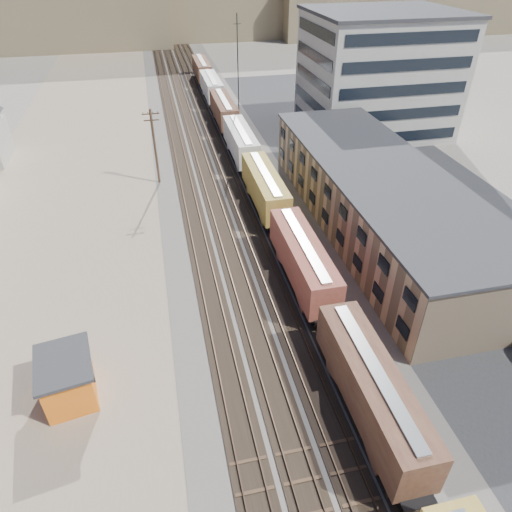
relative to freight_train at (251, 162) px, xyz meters
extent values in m
plane|color=#6B6356|center=(-3.80, -39.69, -2.79)|extent=(300.00, 300.00, 0.00)
cube|color=#4C4742|center=(-3.80, 10.31, -2.76)|extent=(18.00, 200.00, 0.06)
cube|color=#827159|center=(-23.80, 0.31, -2.78)|extent=(24.00, 180.00, 0.03)
cube|color=#232326|center=(18.20, -4.69, -2.77)|extent=(26.00, 120.00, 0.04)
cube|color=black|center=(-8.80, 10.31, -2.69)|extent=(2.60, 200.00, 0.08)
cube|color=#38281E|center=(-9.52, 10.31, -2.57)|extent=(0.08, 200.00, 0.16)
cube|color=#38281E|center=(-8.08, 10.31, -2.57)|extent=(0.08, 200.00, 0.16)
cube|color=black|center=(-5.80, 10.31, -2.69)|extent=(2.60, 200.00, 0.08)
cube|color=#38281E|center=(-6.52, 10.31, -2.57)|extent=(0.08, 200.00, 0.16)
cube|color=#38281E|center=(-5.08, 10.31, -2.57)|extent=(0.08, 200.00, 0.16)
cube|color=black|center=(-2.80, 10.31, -2.69)|extent=(2.60, 200.00, 0.08)
cube|color=#38281E|center=(-3.52, 10.31, -2.57)|extent=(0.08, 200.00, 0.16)
cube|color=#38281E|center=(-2.08, 10.31, -2.57)|extent=(0.08, 200.00, 0.16)
cube|color=black|center=(0.00, 10.31, -2.69)|extent=(2.60, 200.00, 0.08)
cube|color=#38281E|center=(-0.72, 10.31, -2.57)|extent=(0.08, 200.00, 0.16)
cube|color=#38281E|center=(0.72, 10.31, -2.57)|extent=(0.08, 200.00, 0.16)
cube|color=black|center=(0.00, -43.07, -2.04)|extent=(2.20, 2.20, 0.90)
cube|color=black|center=(0.00, -32.92, -2.04)|extent=(2.20, 2.20, 0.90)
cube|color=#49281F|center=(0.00, -38.00, 0.11)|extent=(3.00, 13.34, 3.40)
cube|color=#B7B7B2|center=(0.00, -38.00, 1.89)|extent=(0.90, 12.32, 0.16)
cube|color=black|center=(0.00, -27.87, -2.04)|extent=(2.20, 2.20, 0.90)
cube|color=black|center=(0.00, -17.72, -2.04)|extent=(2.20, 2.20, 0.90)
cube|color=brown|center=(0.00, -22.80, 0.11)|extent=(3.00, 13.34, 3.40)
cube|color=#B7B7B2|center=(0.00, -22.80, 1.89)|extent=(0.90, 12.33, 0.16)
cube|color=black|center=(0.00, -12.67, -2.04)|extent=(2.20, 2.20, 0.90)
cube|color=black|center=(0.00, -2.52, -2.04)|extent=(2.20, 2.20, 0.90)
cube|color=olive|center=(0.00, -7.60, 0.11)|extent=(3.00, 13.34, 3.40)
cube|color=#B7B7B2|center=(0.00, -7.60, 1.89)|extent=(0.90, 12.33, 0.16)
cube|color=black|center=(0.00, 2.53, -2.04)|extent=(2.20, 2.20, 0.90)
cube|color=black|center=(0.00, 12.68, -2.04)|extent=(2.20, 2.20, 0.90)
cube|color=silver|center=(0.00, 7.60, 0.11)|extent=(3.00, 13.34, 3.40)
cube|color=#B7B7B2|center=(0.00, 7.60, 1.89)|extent=(0.90, 12.33, 0.16)
cube|color=black|center=(0.00, 17.73, -2.04)|extent=(2.20, 2.20, 0.90)
cube|color=black|center=(0.00, 27.88, -2.04)|extent=(2.20, 2.20, 0.90)
cube|color=#49281F|center=(0.00, 22.80, 0.11)|extent=(3.00, 13.34, 3.40)
cube|color=#B7B7B2|center=(0.00, 22.80, 1.89)|extent=(0.90, 12.32, 0.16)
cube|color=black|center=(0.00, 32.92, -2.04)|extent=(2.20, 2.20, 0.90)
cube|color=black|center=(0.00, 43.08, -2.04)|extent=(2.20, 2.20, 0.90)
cube|color=silver|center=(0.00, 38.00, 0.11)|extent=(3.00, 13.34, 3.40)
cube|color=#B7B7B2|center=(0.00, 38.00, 1.89)|extent=(0.90, 12.32, 0.16)
cube|color=black|center=(0.00, 48.12, -2.04)|extent=(2.20, 2.20, 0.90)
cube|color=black|center=(0.00, 58.28, -2.04)|extent=(2.20, 2.20, 0.90)
cube|color=#49281F|center=(0.00, 53.20, 0.11)|extent=(3.00, 13.34, 3.40)
cube|color=#B7B7B2|center=(0.00, 53.20, 1.89)|extent=(0.90, 12.32, 0.16)
cube|color=tan|center=(11.20, -14.69, 0.71)|extent=(12.00, 40.00, 7.00)
cube|color=#2D2D30|center=(11.20, -14.69, 4.31)|extent=(12.40, 40.40, 0.30)
cube|color=black|center=(5.15, -14.69, -0.59)|extent=(0.12, 36.00, 1.20)
cube|color=black|center=(5.15, -14.69, 2.41)|extent=(0.12, 36.00, 1.20)
cube|color=#9E998E|center=(24.20, 15.31, 6.21)|extent=(22.00, 18.00, 18.00)
cube|color=#2D2D30|center=(24.20, 15.31, 15.41)|extent=(22.60, 18.60, 0.50)
cube|color=black|center=(13.15, 15.31, 6.21)|extent=(0.12, 16.00, 16.00)
cube|color=black|center=(24.20, 6.26, 6.21)|extent=(20.00, 0.12, 16.00)
cylinder|color=#382619|center=(-12.30, 2.31, 2.21)|extent=(0.32, 0.32, 10.00)
cube|color=#382619|center=(-12.30, 2.31, 6.61)|extent=(2.20, 0.14, 0.14)
cube|color=#382619|center=(-12.30, 2.31, 5.81)|extent=(1.90, 0.14, 0.14)
cylinder|color=black|center=(-11.70, 2.31, 6.76)|extent=(0.08, 0.08, 0.22)
cylinder|color=black|center=(2.20, 20.31, 6.21)|extent=(0.16, 0.16, 18.00)
cube|color=black|center=(2.20, 20.31, 13.71)|extent=(1.20, 0.08, 0.08)
cube|color=brown|center=(86.20, 110.31, 6.21)|extent=(110.00, 38.00, 18.00)
cube|color=orange|center=(-20.21, -31.79, -1.14)|extent=(3.99, 4.90, 3.31)
cube|color=#2D2D30|center=(-20.21, -31.79, 0.63)|extent=(4.50, 5.41, 0.28)
cube|color=black|center=(-18.52, -31.50, -1.03)|extent=(0.29, 1.11, 1.10)
imported|color=navy|center=(21.72, 4.49, -2.01)|extent=(6.17, 4.92, 1.56)
imported|color=silver|center=(22.74, 0.66, -2.09)|extent=(2.98, 4.47, 1.41)
camera|label=1|loc=(-11.84, -55.61, 24.74)|focal=32.00mm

